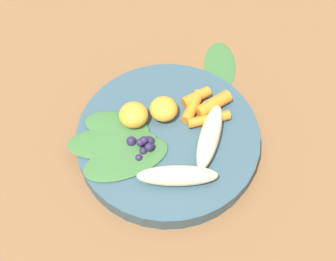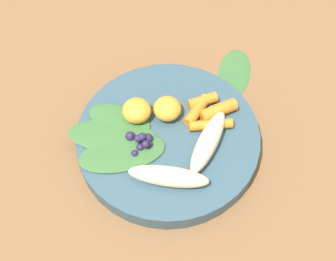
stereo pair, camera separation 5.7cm
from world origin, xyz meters
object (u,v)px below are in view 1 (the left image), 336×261
Objects in this scene: bowl at (168,139)px; orange_segment_near at (134,115)px; banana_peeled_left at (210,136)px; kale_leaf_stray at (220,66)px; banana_peeled_right at (177,176)px.

bowl is 6.32× the size of orange_segment_near.
banana_peeled_left is at bearing 137.38° from bowl.
kale_leaf_stray is (-0.11, -0.13, -0.04)m from banana_peeled_left.
banana_peeled_right is (0.07, 0.03, 0.00)m from banana_peeled_left.
bowl reaches higher than kale_leaf_stray.
banana_peeled_left is at bearing 52.72° from banana_peeled_right.
orange_segment_near is at bearing 121.94° from banana_peeled_right.
orange_segment_near is (0.08, -0.09, 0.00)m from banana_peeled_left.
bowl is at bearing 153.64° from kale_leaf_stray.
banana_peeled_right is at bearing 68.85° from bowl.
banana_peeled_right is 2.59× the size of orange_segment_near.
banana_peeled_left is 1.01× the size of kale_leaf_stray.
banana_peeled_left is at bearing 173.57° from kale_leaf_stray.
banana_peeled_left is 0.12m from orange_segment_near.
orange_segment_near is at bearing -55.42° from bowl.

